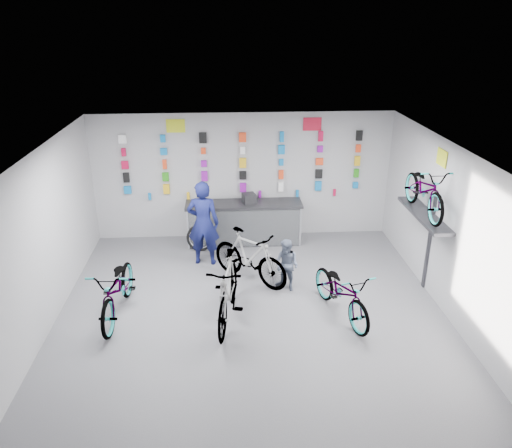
{
  "coord_description": "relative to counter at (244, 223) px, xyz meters",
  "views": [
    {
      "loc": [
        -0.43,
        -7.29,
        5.01
      ],
      "look_at": [
        0.14,
        1.4,
        1.36
      ],
      "focal_mm": 35.0,
      "sensor_mm": 36.0,
      "label": 1
    }
  ],
  "objects": [
    {
      "name": "sign_side",
      "position": [
        3.48,
        -2.34,
        2.16
      ],
      "size": [
        0.02,
        0.4,
        0.3
      ],
      "primitive_type": "cube",
      "color": "#CDD820",
      "rests_on": "wall_right"
    },
    {
      "name": "wall_front",
      "position": [
        0.0,
        -7.54,
        1.01
      ],
      "size": [
        7.0,
        0.0,
        7.0
      ],
      "primitive_type": "plane",
      "rotation": [
        -1.57,
        0.0,
        0.0
      ],
      "color": "#ACACAF",
      "rests_on": "floor"
    },
    {
      "name": "wall_back",
      "position": [
        0.0,
        0.46,
        1.01
      ],
      "size": [
        7.0,
        0.0,
        7.0
      ],
      "primitive_type": "plane",
      "rotation": [
        1.57,
        0.0,
        0.0
      ],
      "color": "#ACACAF",
      "rests_on": "floor"
    },
    {
      "name": "wall_left",
      "position": [
        -3.5,
        -3.54,
        1.01
      ],
      "size": [
        0.0,
        8.0,
        8.0
      ],
      "primitive_type": "plane",
      "rotation": [
        1.57,
        0.0,
        1.57
      ],
      "color": "#ACACAF",
      "rests_on": "floor"
    },
    {
      "name": "clerk",
      "position": [
        -0.91,
        -1.0,
        0.45
      ],
      "size": [
        0.73,
        0.53,
        1.87
      ],
      "primitive_type": "imported",
      "rotation": [
        0.0,
        0.0,
        3.01
      ],
      "color": "#101548",
      "rests_on": "floor"
    },
    {
      "name": "bike_wall",
      "position": [
        3.25,
        -2.34,
        1.57
      ],
      "size": [
        0.63,
        1.8,
        0.95
      ],
      "primitive_type": "imported",
      "color": "gray",
      "rests_on": "wall_bracket"
    },
    {
      "name": "ceiling",
      "position": [
        0.0,
        -3.54,
        2.51
      ],
      "size": [
        8.0,
        8.0,
        0.0
      ],
      "primitive_type": "plane",
      "rotation": [
        3.14,
        0.0,
        0.0
      ],
      "color": "white",
      "rests_on": "wall_back"
    },
    {
      "name": "counter",
      "position": [
        0.0,
        0.0,
        0.0
      ],
      "size": [
        2.7,
        0.66,
        1.0
      ],
      "color": "black",
      "rests_on": "floor"
    },
    {
      "name": "merch_wall",
      "position": [
        -0.02,
        0.39,
        1.3
      ],
      "size": [
        5.56,
        0.08,
        1.57
      ],
      "color": "#0E74C0",
      "rests_on": "wall_back"
    },
    {
      "name": "bike_right",
      "position": [
        1.6,
        -3.25,
        0.0
      ],
      "size": [
        1.17,
        1.97,
        0.98
      ],
      "primitive_type": "imported",
      "rotation": [
        0.0,
        0.0,
        0.3
      ],
      "color": "gray",
      "rests_on": "floor"
    },
    {
      "name": "sign_right",
      "position": [
        1.6,
        0.44,
        2.23
      ],
      "size": [
        0.42,
        0.02,
        0.3
      ],
      "primitive_type": "cube",
      "color": "red",
      "rests_on": "wall_back"
    },
    {
      "name": "floor",
      "position": [
        0.0,
        -3.54,
        -0.49
      ],
      "size": [
        8.0,
        8.0,
        0.0
      ],
      "primitive_type": "plane",
      "color": "#4E4E53",
      "rests_on": "ground"
    },
    {
      "name": "register",
      "position": [
        0.12,
        0.01,
        0.62
      ],
      "size": [
        0.35,
        0.36,
        0.22
      ],
      "primitive_type": "cube",
      "rotation": [
        0.0,
        0.0,
        0.25
      ],
      "color": "black",
      "rests_on": "counter"
    },
    {
      "name": "customer",
      "position": [
        0.74,
        -2.26,
        0.04
      ],
      "size": [
        0.65,
        0.63,
        1.05
      ],
      "primitive_type": "imported",
      "rotation": [
        0.0,
        0.0,
        -0.71
      ],
      "color": "#515A70",
      "rests_on": "floor"
    },
    {
      "name": "spare_wheel",
      "position": [
        -1.03,
        -0.37,
        -0.18
      ],
      "size": [
        0.64,
        0.23,
        0.63
      ],
      "rotation": [
        0.0,
        0.0,
        -0.11
      ],
      "color": "black",
      "rests_on": "floor"
    },
    {
      "name": "wall_bracket",
      "position": [
        3.33,
        -2.34,
        0.98
      ],
      "size": [
        0.39,
        1.9,
        2.0
      ],
      "color": "#333338",
      "rests_on": "wall_right"
    },
    {
      "name": "bike_center",
      "position": [
        -0.42,
        -3.27,
        0.12
      ],
      "size": [
        0.89,
        2.08,
        1.21
      ],
      "primitive_type": "imported",
      "rotation": [
        0.0,
        0.0,
        -0.16
      ],
      "color": "gray",
      "rests_on": "floor"
    },
    {
      "name": "bike_service",
      "position": [
        0.03,
        -1.89,
        0.07
      ],
      "size": [
        1.71,
        1.62,
        1.11
      ],
      "primitive_type": "imported",
      "rotation": [
        0.0,
        0.0,
        0.84
      ],
      "color": "gray",
      "rests_on": "floor"
    },
    {
      "name": "sign_left",
      "position": [
        -1.5,
        0.44,
        2.23
      ],
      "size": [
        0.42,
        0.02,
        0.3
      ],
      "primitive_type": "cube",
      "color": "#CDD820",
      "rests_on": "wall_back"
    },
    {
      "name": "wall_right",
      "position": [
        3.5,
        -3.54,
        1.01
      ],
      "size": [
        0.0,
        8.0,
        8.0
      ],
      "primitive_type": "plane",
      "rotation": [
        1.57,
        0.0,
        -1.57
      ],
      "color": "#ACACAF",
      "rests_on": "floor"
    },
    {
      "name": "bike_left",
      "position": [
        -2.37,
        -2.97,
        0.04
      ],
      "size": [
        0.82,
        2.05,
        1.06
      ],
      "primitive_type": "imported",
      "rotation": [
        0.0,
        0.0,
        -0.06
      ],
      "color": "gray",
      "rests_on": "floor"
    }
  ]
}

